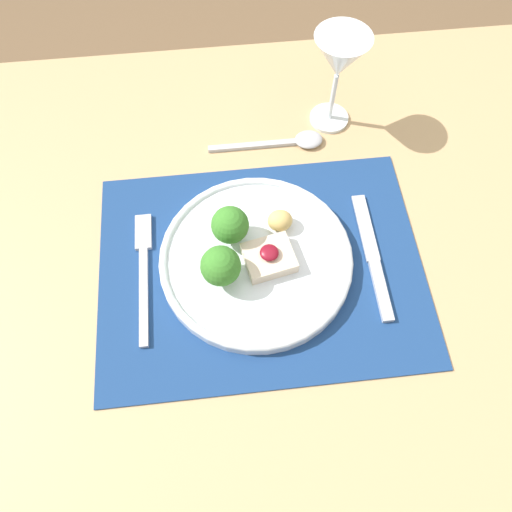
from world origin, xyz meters
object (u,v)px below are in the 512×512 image
(dinner_plate, at_px, (253,257))
(knife, at_px, (374,263))
(fork, at_px, (144,267))
(wine_glass_near, at_px, (340,61))
(spoon, at_px, (292,141))

(dinner_plate, relative_size, knife, 1.34)
(fork, bearing_deg, dinner_plate, -2.33)
(knife, bearing_deg, dinner_plate, 174.96)
(knife, bearing_deg, fork, 177.16)
(wine_glass_near, bearing_deg, spoon, -147.20)
(dinner_plate, height_order, spoon, dinner_plate)
(dinner_plate, xyz_separation_m, knife, (0.17, -0.02, -0.01))
(spoon, bearing_deg, fork, -135.29)
(knife, bearing_deg, wine_glass_near, 95.49)
(dinner_plate, bearing_deg, spoon, 67.93)
(knife, height_order, spoon, spoon)
(knife, distance_m, spoon, 0.25)
(dinner_plate, relative_size, fork, 1.34)
(dinner_plate, distance_m, knife, 0.18)
(spoon, bearing_deg, dinner_plate, -107.60)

